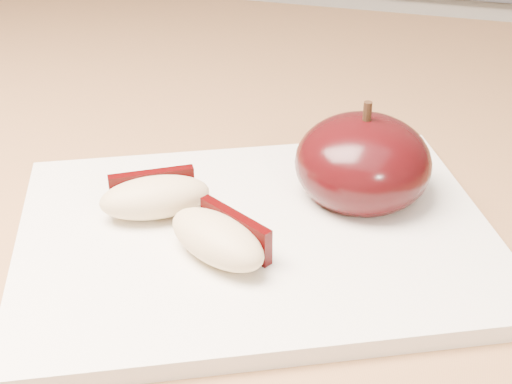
# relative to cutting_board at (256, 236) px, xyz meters

# --- Properties ---
(back_cabinet) EXTENTS (2.40, 0.62, 0.94)m
(back_cabinet) POSITION_rel_cutting_board_xyz_m (0.09, 0.84, -0.43)
(back_cabinet) COLOR silver
(back_cabinet) RESTS_ON ground
(cutting_board) EXTENTS (0.33, 0.29, 0.01)m
(cutting_board) POSITION_rel_cutting_board_xyz_m (0.00, 0.00, 0.00)
(cutting_board) COLOR silver
(cutting_board) RESTS_ON island_counter
(apple_half) EXTENTS (0.09, 0.09, 0.07)m
(apple_half) POSITION_rel_cutting_board_xyz_m (0.05, 0.06, 0.03)
(apple_half) COLOR black
(apple_half) RESTS_ON cutting_board
(apple_wedge_a) EXTENTS (0.07, 0.06, 0.02)m
(apple_wedge_a) POSITION_rel_cutting_board_xyz_m (-0.06, 0.00, 0.02)
(apple_wedge_a) COLOR #CCB181
(apple_wedge_a) RESTS_ON cutting_board
(apple_wedge_b) EXTENTS (0.07, 0.06, 0.02)m
(apple_wedge_b) POSITION_rel_cutting_board_xyz_m (-0.01, -0.03, 0.02)
(apple_wedge_b) COLOR #CCB181
(apple_wedge_b) RESTS_ON cutting_board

